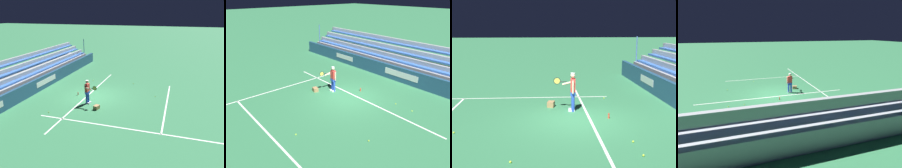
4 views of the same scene
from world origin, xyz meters
TOP-DOWN VIEW (x-y plane):
  - ground_plane at (0.00, 0.00)m, footprint 160.00×160.00m
  - court_baseline_white at (0.00, -0.50)m, footprint 12.00×0.10m
  - court_sideline_white at (4.11, 4.00)m, footprint 0.10×12.00m
  - court_service_line_white at (0.00, 5.50)m, footprint 8.22×0.10m
  - back_wall_sponsor_board at (0.01, -4.73)m, footprint 22.51×0.25m
  - bleacher_stand at (0.00, -6.56)m, footprint 21.39×2.40m
  - tennis_player at (1.44, 0.10)m, footprint 0.64×0.98m
  - ball_box_cardboard at (2.18, 1.03)m, footprint 0.46×0.38m
  - tennis_ball_far_left at (-1.22, 4.56)m, footprint 0.07×0.07m
  - tennis_ball_by_box at (-3.77, 2.31)m, footprint 0.07×0.07m
  - tennis_ball_stray_back at (-3.58, -1.52)m, footprint 0.07×0.07m
  - tennis_ball_far_right at (3.61, -1.76)m, footprint 0.07×0.07m
  - tennis_ball_near_player at (-2.49, -1.53)m, footprint 0.07×0.07m
  - water_bottle at (0.19, -1.29)m, footprint 0.07×0.07m

SIDE VIEW (x-z plane):
  - ground_plane at x=0.00m, z-range 0.00..0.00m
  - court_baseline_white at x=0.00m, z-range 0.00..0.01m
  - court_sideline_white at x=4.11m, z-range 0.00..0.01m
  - court_service_line_white at x=0.00m, z-range 0.00..0.01m
  - tennis_ball_far_left at x=-1.22m, z-range 0.00..0.07m
  - tennis_ball_by_box at x=-3.77m, z-range 0.00..0.07m
  - tennis_ball_stray_back at x=-3.58m, z-range 0.00..0.07m
  - tennis_ball_far_right at x=3.61m, z-range 0.00..0.07m
  - tennis_ball_near_player at x=-2.49m, z-range 0.00..0.07m
  - water_bottle at x=0.19m, z-range 0.00..0.22m
  - ball_box_cardboard at x=2.18m, z-range 0.00..0.26m
  - back_wall_sponsor_board at x=0.01m, z-range 0.00..1.10m
  - bleacher_stand at x=0.00m, z-range -0.75..2.20m
  - tennis_player at x=1.44m, z-range 0.04..1.75m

